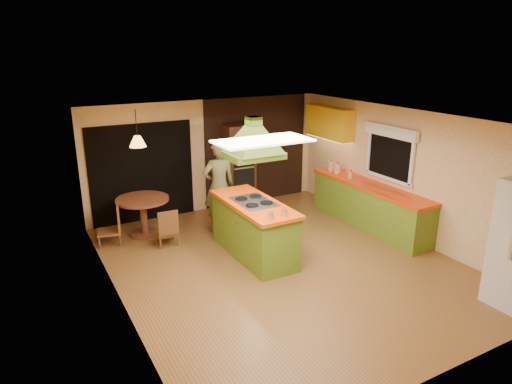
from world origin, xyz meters
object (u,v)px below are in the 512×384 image
kitchen_island (254,229)px  man (219,186)px  wall_oven (238,167)px  canister_large (331,166)px  dining_table (143,209)px

kitchen_island → man: (-0.05, 1.36, 0.43)m
kitchen_island → man: bearing=92.1°
man → wall_oven: 1.40m
man → canister_large: bearing=178.2°
kitchen_island → wall_oven: (0.90, 2.39, 0.47)m
man → wall_oven: size_ratio=0.96×
man → wall_oven: bearing=-132.8°
dining_table → kitchen_island: bearing=-51.5°
wall_oven → canister_large: (1.78, -1.11, 0.05)m
kitchen_island → wall_oven: size_ratio=1.04×
wall_oven → canister_large: 2.10m
kitchen_island → canister_large: size_ratio=9.41×
man → dining_table: bearing=-19.0°
dining_table → man: bearing=-19.0°
wall_oven → dining_table: 2.47m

